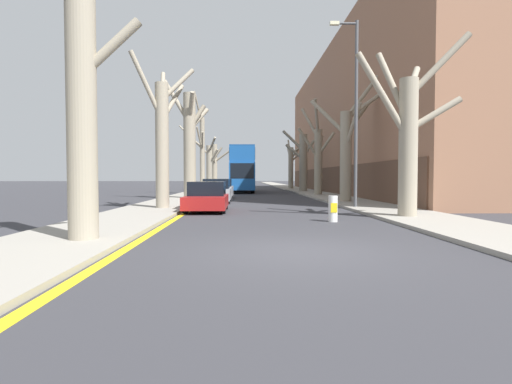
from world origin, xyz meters
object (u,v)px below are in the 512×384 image
street_tree_left_0 (79,82)px  parked_car_2 (222,189)px  street_tree_right_3 (303,161)px  double_decker_bus (242,167)px  street_tree_left_1 (162,135)px  parked_car_1 (217,191)px  street_tree_right_4 (292,164)px  lamp_post (354,106)px  street_tree_left_4 (210,166)px  traffic_bollard (333,209)px  street_tree_right_0 (408,134)px  street_tree_left_2 (190,141)px  street_tree_right_2 (318,156)px  parked_car_0 (207,197)px  street_tree_left_5 (215,165)px  street_tree_right_1 (347,146)px  street_tree_left_3 (201,151)px

street_tree_left_0 → parked_car_2: 21.32m
street_tree_right_3 → double_decker_bus: (-6.30, 0.37, -0.66)m
street_tree_left_1 → parked_car_1: bearing=68.5°
street_tree_right_4 → double_decker_bus: size_ratio=0.62×
lamp_post → street_tree_left_4: bearing=109.6°
street_tree_right_4 → traffic_bollard: (-3.00, -37.21, -2.73)m
street_tree_right_0 → double_decker_bus: (-6.32, 27.14, -0.59)m
street_tree_left_2 → street_tree_right_2: (9.93, 4.87, -0.74)m
parked_car_1 → parked_car_0: bearing=-90.0°
street_tree_right_2 → street_tree_right_4: (0.02, 18.13, -0.14)m
street_tree_left_4 → parked_car_2: (2.14, -14.93, -2.14)m
street_tree_left_5 → street_tree_right_4: size_ratio=0.94×
street_tree_right_2 → parked_car_1: street_tree_right_2 is taller
street_tree_left_2 → traffic_bollard: size_ratio=9.13×
double_decker_bus → parked_car_2: (-1.54, -11.49, -1.91)m
parked_car_1 → street_tree_left_4: bearing=95.9°
street_tree_right_0 → lamp_post: bearing=99.3°
street_tree_left_4 → parked_car_0: size_ratio=1.51×
double_decker_bus → lamp_post: 23.32m
street_tree_left_2 → lamp_post: size_ratio=0.92×
street_tree_left_2 → street_tree_right_1: (10.07, -4.11, -0.63)m
street_tree_right_1 → street_tree_left_0: bearing=-124.7°
street_tree_right_0 → street_tree_right_4: size_ratio=1.05×
street_tree_left_2 → parked_car_2: 4.61m
street_tree_left_4 → traffic_bollard: bearing=-77.5°
street_tree_left_0 → street_tree_left_5: 45.65m
street_tree_right_2 → parked_car_2: size_ratio=1.92×
traffic_bollard → street_tree_right_2: bearing=81.1°
street_tree_left_3 → street_tree_left_4: size_ratio=1.53×
double_decker_bus → lamp_post: bearing=-76.1°
street_tree_left_3 → street_tree_right_0: (10.07, -22.11, -0.75)m
street_tree_right_2 → lamp_post: bearing=-93.1°
street_tree_left_4 → street_tree_left_0: bearing=-90.0°
street_tree_right_3 → parked_car_0: bearing=-108.7°
street_tree_right_1 → parked_car_1: size_ratio=1.93×
street_tree_left_3 → street_tree_right_1: street_tree_left_3 is taller
parked_car_2 → traffic_bollard: 17.22m
street_tree_left_4 → street_tree_left_1: bearing=-90.1°
street_tree_left_1 → street_tree_left_2: street_tree_left_2 is taller
street_tree_right_2 → double_decker_bus: (-6.28, 8.93, -0.74)m
street_tree_left_5 → double_decker_bus: bearing=-73.7°
street_tree_left_2 → street_tree_left_5: street_tree_left_2 is taller
street_tree_left_2 → double_decker_bus: size_ratio=0.80×
street_tree_right_0 → street_tree_right_1: size_ratio=0.88×
street_tree_right_3 → parked_car_2: size_ratio=1.60×
street_tree_left_3 → street_tree_right_3: 11.10m
parked_car_1 → street_tree_right_0: bearing=-51.9°
parked_car_0 → parked_car_2: (0.00, 12.03, 0.04)m
street_tree_left_1 → parked_car_0: (2.19, -0.85, -2.93)m
street_tree_right_3 → lamp_post: lamp_post is taller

